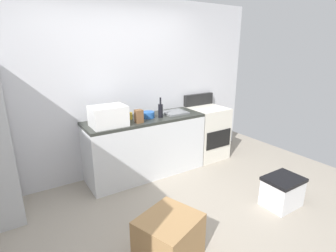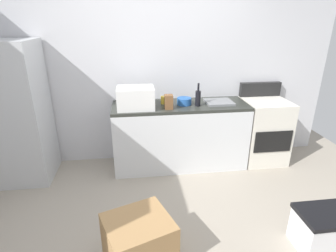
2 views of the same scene
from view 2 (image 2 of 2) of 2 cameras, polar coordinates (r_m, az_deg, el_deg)
ground_plane at (r=2.97m, az=0.44°, el=-19.79°), size 6.00×6.00×0.00m
wall_back at (r=3.82m, az=-2.72°, el=11.72°), size 5.00×0.10×2.60m
kitchen_counter at (r=3.77m, az=2.51°, el=-1.96°), size 1.80×0.60×0.90m
refrigerator at (r=3.81m, az=-29.31°, el=2.21°), size 0.68×0.66×1.74m
stove_oven at (r=4.14m, az=19.38°, el=-0.75°), size 0.60×0.61×1.10m
microwave at (r=3.43m, az=-6.83°, el=5.89°), size 0.46×0.34×0.27m
sink_basin at (r=3.71m, az=10.67°, el=4.96°), size 0.36×0.32×0.03m
wine_bottle at (r=3.53m, az=6.33°, el=5.93°), size 0.07×0.07×0.30m
coffee_mug at (r=3.62m, az=-0.90°, el=5.49°), size 0.08×0.08×0.10m
knife_block at (r=3.40m, az=0.15°, el=5.10°), size 0.10×0.10×0.18m
mixing_bowl at (r=3.59m, az=3.43°, el=5.24°), size 0.19×0.19×0.09m
cardboard_box_large at (r=2.49m, az=-6.15°, el=-23.04°), size 0.66×0.63×0.44m
storage_bin at (r=2.96m, az=29.64°, el=-18.47°), size 0.46×0.36×0.38m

